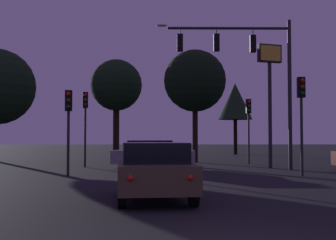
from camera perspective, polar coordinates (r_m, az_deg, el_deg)
ground_plane at (r=30.31m, az=0.41°, el=-5.45°), size 168.00×168.00×0.00m
traffic_signal_mast_arm at (r=23.28m, az=10.39°, el=7.34°), size 6.96×0.40×7.75m
traffic_light_corner_left at (r=25.26m, az=-10.64°, el=0.79°), size 0.34×0.37×4.24m
traffic_light_corner_right at (r=19.46m, az=-12.75°, el=0.67°), size 0.33×0.37×3.71m
traffic_light_median at (r=20.05m, az=16.88°, el=1.79°), size 0.33×0.37×4.30m
traffic_light_far_side at (r=28.33m, az=10.39°, el=0.28°), size 0.32×0.36×4.11m
car_nearside_lane at (r=11.79m, az=-1.84°, el=-6.46°), size 2.24×4.20×1.52m
car_crossing_left at (r=23.20m, az=-1.98°, el=-4.44°), size 4.43×1.90×1.52m
store_sign_illuminated at (r=25.05m, az=13.02°, el=5.43°), size 1.41×0.64×6.82m
tree_left_far at (r=33.68m, az=-6.70°, el=4.41°), size 3.89×3.89×7.60m
tree_center_horizon at (r=30.13m, az=3.51°, el=5.04°), size 4.23×4.23×7.65m
tree_right_cluster at (r=44.77m, az=8.68°, el=2.36°), size 3.41×3.41×7.16m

